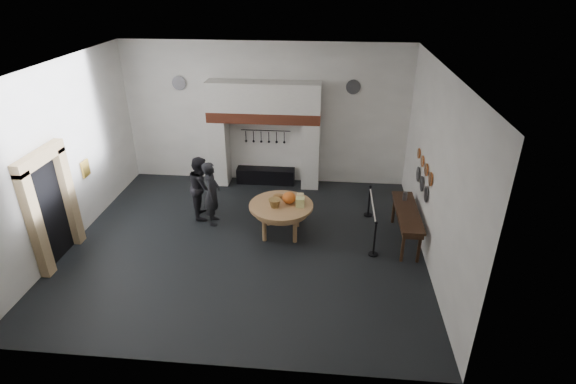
# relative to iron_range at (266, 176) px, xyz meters

# --- Properties ---
(floor) EXTENTS (9.00, 8.00, 0.02)m
(floor) POSITION_rel_iron_range_xyz_m (0.00, -3.72, -0.25)
(floor) COLOR black
(floor) RESTS_ON ground
(ceiling) EXTENTS (9.00, 8.00, 0.02)m
(ceiling) POSITION_rel_iron_range_xyz_m (0.00, -3.72, 4.25)
(ceiling) COLOR silver
(ceiling) RESTS_ON wall_back
(wall_back) EXTENTS (9.00, 0.02, 4.50)m
(wall_back) POSITION_rel_iron_range_xyz_m (0.00, 0.28, 2.00)
(wall_back) COLOR white
(wall_back) RESTS_ON floor
(wall_front) EXTENTS (9.00, 0.02, 4.50)m
(wall_front) POSITION_rel_iron_range_xyz_m (0.00, -7.72, 2.00)
(wall_front) COLOR white
(wall_front) RESTS_ON floor
(wall_left) EXTENTS (0.02, 8.00, 4.50)m
(wall_left) POSITION_rel_iron_range_xyz_m (-4.50, -3.72, 2.00)
(wall_left) COLOR white
(wall_left) RESTS_ON floor
(wall_right) EXTENTS (0.02, 8.00, 4.50)m
(wall_right) POSITION_rel_iron_range_xyz_m (4.50, -3.72, 2.00)
(wall_right) COLOR white
(wall_right) RESTS_ON floor
(chimney_pier_left) EXTENTS (0.55, 0.70, 2.15)m
(chimney_pier_left) POSITION_rel_iron_range_xyz_m (-1.48, -0.07, 0.82)
(chimney_pier_left) COLOR silver
(chimney_pier_left) RESTS_ON floor
(chimney_pier_right) EXTENTS (0.55, 0.70, 2.15)m
(chimney_pier_right) POSITION_rel_iron_range_xyz_m (1.48, -0.07, 0.82)
(chimney_pier_right) COLOR silver
(chimney_pier_right) RESTS_ON floor
(hearth_brick_band) EXTENTS (3.50, 0.72, 0.32)m
(hearth_brick_band) POSITION_rel_iron_range_xyz_m (0.00, -0.07, 2.06)
(hearth_brick_band) COLOR #9E442B
(hearth_brick_band) RESTS_ON chimney_pier_left
(chimney_hood) EXTENTS (3.50, 0.70, 0.90)m
(chimney_hood) POSITION_rel_iron_range_xyz_m (0.00, -0.07, 2.67)
(chimney_hood) COLOR silver
(chimney_hood) RESTS_ON hearth_brick_band
(iron_range) EXTENTS (1.90, 0.45, 0.50)m
(iron_range) POSITION_rel_iron_range_xyz_m (0.00, 0.00, 0.00)
(iron_range) COLOR black
(iron_range) RESTS_ON floor
(utensil_rail) EXTENTS (1.60, 0.02, 0.02)m
(utensil_rail) POSITION_rel_iron_range_xyz_m (0.00, 0.20, 1.50)
(utensil_rail) COLOR black
(utensil_rail) RESTS_ON wall_back
(door_recess) EXTENTS (0.04, 1.10, 2.50)m
(door_recess) POSITION_rel_iron_range_xyz_m (-4.47, -4.72, 1.00)
(door_recess) COLOR black
(door_recess) RESTS_ON floor
(door_jamb_near) EXTENTS (0.22, 0.30, 2.60)m
(door_jamb_near) POSITION_rel_iron_range_xyz_m (-4.38, -5.42, 1.05)
(door_jamb_near) COLOR tan
(door_jamb_near) RESTS_ON floor
(door_jamb_far) EXTENTS (0.22, 0.30, 2.60)m
(door_jamb_far) POSITION_rel_iron_range_xyz_m (-4.38, -4.02, 1.05)
(door_jamb_far) COLOR tan
(door_jamb_far) RESTS_ON floor
(door_lintel) EXTENTS (0.22, 1.70, 0.30)m
(door_lintel) POSITION_rel_iron_range_xyz_m (-4.38, -4.72, 2.40)
(door_lintel) COLOR tan
(door_lintel) RESTS_ON door_jamb_near
(wall_plaque) EXTENTS (0.05, 0.34, 0.44)m
(wall_plaque) POSITION_rel_iron_range_xyz_m (-4.45, -2.92, 1.35)
(wall_plaque) COLOR gold
(wall_plaque) RESTS_ON wall_left
(work_table) EXTENTS (1.89, 1.89, 0.07)m
(work_table) POSITION_rel_iron_range_xyz_m (0.85, -3.12, 0.59)
(work_table) COLOR tan
(work_table) RESTS_ON floor
(pumpkin) EXTENTS (0.36, 0.36, 0.31)m
(pumpkin) POSITION_rel_iron_range_xyz_m (1.05, -3.02, 0.78)
(pumpkin) COLOR orange
(pumpkin) RESTS_ON work_table
(cheese_block_big) EXTENTS (0.22, 0.22, 0.24)m
(cheese_block_big) POSITION_rel_iron_range_xyz_m (1.35, -3.17, 0.74)
(cheese_block_big) COLOR #D1D07D
(cheese_block_big) RESTS_ON work_table
(cheese_block_small) EXTENTS (0.18, 0.18, 0.20)m
(cheese_block_small) POSITION_rel_iron_range_xyz_m (1.33, -2.87, 0.72)
(cheese_block_small) COLOR #E2C587
(cheese_block_small) RESTS_ON work_table
(wicker_basket) EXTENTS (0.36, 0.36, 0.22)m
(wicker_basket) POSITION_rel_iron_range_xyz_m (0.70, -3.27, 0.73)
(wicker_basket) COLOR olive
(wicker_basket) RESTS_ON work_table
(bread_loaf) EXTENTS (0.31, 0.18, 0.13)m
(bread_loaf) POSITION_rel_iron_range_xyz_m (0.75, -2.77, 0.69)
(bread_loaf) COLOR #A4733A
(bread_loaf) RESTS_ON work_table
(visitor_near) EXTENTS (0.50, 0.71, 1.83)m
(visitor_near) POSITION_rel_iron_range_xyz_m (-1.09, -2.73, 0.66)
(visitor_near) COLOR black
(visitor_near) RESTS_ON floor
(visitor_far) EXTENTS (0.86, 1.00, 1.79)m
(visitor_far) POSITION_rel_iron_range_xyz_m (-1.49, -2.33, 0.65)
(visitor_far) COLOR black
(visitor_far) RESTS_ON floor
(side_table) EXTENTS (0.55, 2.20, 0.06)m
(side_table) POSITION_rel_iron_range_xyz_m (4.10, -3.19, 0.62)
(side_table) COLOR #361F13
(side_table) RESTS_ON floor
(pewter_jug) EXTENTS (0.12, 0.12, 0.22)m
(pewter_jug) POSITION_rel_iron_range_xyz_m (4.10, -2.59, 0.76)
(pewter_jug) COLOR #4F4E53
(pewter_jug) RESTS_ON side_table
(copper_pan_a) EXTENTS (0.03, 0.34, 0.34)m
(copper_pan_a) POSITION_rel_iron_range_xyz_m (4.46, -3.52, 1.70)
(copper_pan_a) COLOR #C6662D
(copper_pan_a) RESTS_ON wall_right
(copper_pan_b) EXTENTS (0.03, 0.32, 0.32)m
(copper_pan_b) POSITION_rel_iron_range_xyz_m (4.46, -2.97, 1.70)
(copper_pan_b) COLOR #C6662D
(copper_pan_b) RESTS_ON wall_right
(copper_pan_c) EXTENTS (0.03, 0.30, 0.30)m
(copper_pan_c) POSITION_rel_iron_range_xyz_m (4.46, -2.42, 1.70)
(copper_pan_c) COLOR #C6662D
(copper_pan_c) RESTS_ON wall_right
(copper_pan_d) EXTENTS (0.03, 0.28, 0.28)m
(copper_pan_d) POSITION_rel_iron_range_xyz_m (4.46, -1.87, 1.70)
(copper_pan_d) COLOR #C6662D
(copper_pan_d) RESTS_ON wall_right
(pewter_plate_left) EXTENTS (0.03, 0.40, 0.40)m
(pewter_plate_left) POSITION_rel_iron_range_xyz_m (4.46, -3.32, 1.20)
(pewter_plate_left) COLOR #4C4C51
(pewter_plate_left) RESTS_ON wall_right
(pewter_plate_mid) EXTENTS (0.03, 0.40, 0.40)m
(pewter_plate_mid) POSITION_rel_iron_range_xyz_m (4.46, -2.72, 1.20)
(pewter_plate_mid) COLOR #4C4C51
(pewter_plate_mid) RESTS_ON wall_right
(pewter_plate_right) EXTENTS (0.03, 0.40, 0.40)m
(pewter_plate_right) POSITION_rel_iron_range_xyz_m (4.46, -2.12, 1.20)
(pewter_plate_right) COLOR #4C4C51
(pewter_plate_right) RESTS_ON wall_right
(pewter_plate_back_left) EXTENTS (0.44, 0.03, 0.44)m
(pewter_plate_back_left) POSITION_rel_iron_range_xyz_m (-2.70, 0.24, 2.95)
(pewter_plate_back_left) COLOR #4C4C51
(pewter_plate_back_left) RESTS_ON wall_back
(pewter_plate_back_right) EXTENTS (0.44, 0.03, 0.44)m
(pewter_plate_back_right) POSITION_rel_iron_range_xyz_m (2.70, 0.24, 2.95)
(pewter_plate_back_right) COLOR #4C4C51
(pewter_plate_back_right) RESTS_ON wall_back
(barrier_post_near) EXTENTS (0.05, 0.05, 0.90)m
(barrier_post_near) POSITION_rel_iron_range_xyz_m (3.25, -3.92, 0.20)
(barrier_post_near) COLOR black
(barrier_post_near) RESTS_ON floor
(barrier_post_far) EXTENTS (0.05, 0.05, 0.90)m
(barrier_post_far) POSITION_rel_iron_range_xyz_m (3.25, -1.92, 0.20)
(barrier_post_far) COLOR black
(barrier_post_far) RESTS_ON floor
(barrier_rope) EXTENTS (0.04, 2.00, 0.04)m
(barrier_rope) POSITION_rel_iron_range_xyz_m (3.25, -2.92, 0.60)
(barrier_rope) COLOR silver
(barrier_rope) RESTS_ON barrier_post_near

